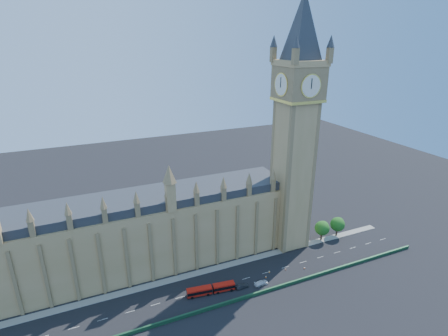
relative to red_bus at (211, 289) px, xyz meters
name	(u,v)px	position (x,y,z in m)	size (l,w,h in m)	color
ground	(214,288)	(2.01, 2.03, -1.44)	(400.00, 400.00, 0.00)	black
palace_westminster	(124,236)	(-22.99, 24.03, 12.43)	(120.00, 20.00, 28.00)	#A68850
elizabeth_tower	(297,111)	(40.01, 16.02, 53.12)	(20.59, 20.59, 105.00)	#A68850
bridge_parapet	(225,303)	(2.01, -6.97, -0.84)	(160.00, 0.60, 1.20)	#1E4C2D
kerb_north	(204,271)	(2.01, 11.53, -1.36)	(160.00, 3.00, 0.16)	gray
tree_east_near	(322,228)	(54.23, 12.11, 4.21)	(6.00, 6.00, 8.50)	#382619
tree_east_far	(338,224)	(62.23, 12.11, 4.21)	(6.00, 6.00, 8.50)	#382619
red_bus	(211,289)	(0.00, 0.00, 0.00)	(16.21, 4.40, 2.73)	red
car_grey	(242,286)	(10.47, -1.80, -0.68)	(1.78, 4.43, 1.51)	#3D3F44
car_silver	(225,288)	(5.09, -0.30, -0.75)	(1.45, 4.16, 1.37)	#B6B9BF
car_white	(261,283)	(17.26, -2.96, -0.71)	(2.02, 4.97, 1.44)	white
cone_a	(269,272)	(23.13, 1.62, -1.07)	(0.59, 0.59, 0.74)	black
cone_b	(286,269)	(29.33, 0.59, -1.11)	(0.52, 0.52, 0.65)	black
cone_c	(266,277)	(20.59, -0.33, -1.07)	(0.47, 0.47, 0.74)	black
cone_d	(305,268)	(36.01, -1.55, -1.05)	(0.51, 0.51, 0.79)	black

